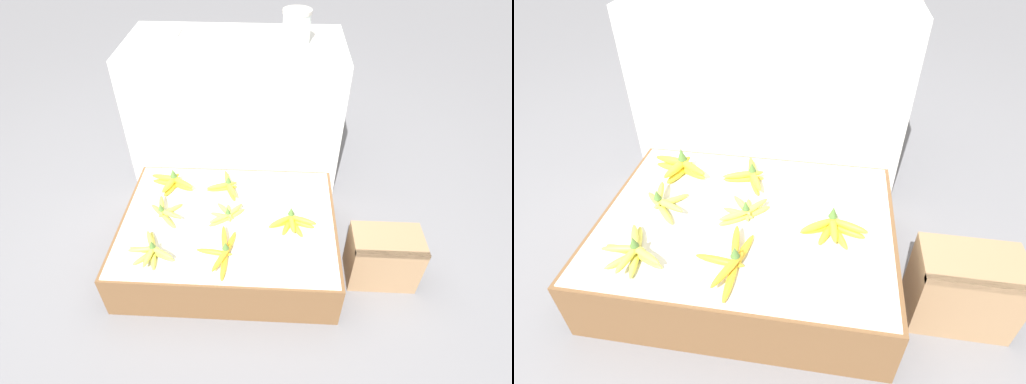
# 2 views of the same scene
# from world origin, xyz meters

# --- Properties ---
(ground_plane) EXTENTS (10.00, 10.00, 0.00)m
(ground_plane) POSITION_xyz_m (0.00, 0.00, 0.00)
(ground_plane) COLOR slate
(display_platform) EXTENTS (1.07, 0.81, 0.25)m
(display_platform) POSITION_xyz_m (0.00, 0.00, 0.13)
(display_platform) COLOR brown
(display_platform) RESTS_ON ground_plane
(back_vendor_table) EXTENTS (1.23, 0.60, 0.84)m
(back_vendor_table) POSITION_xyz_m (-0.02, 0.80, 0.42)
(back_vendor_table) COLOR white
(back_vendor_table) RESTS_ON ground_plane
(wooden_crate) EXTENTS (0.33, 0.21, 0.29)m
(wooden_crate) POSITION_xyz_m (0.76, -0.11, 0.14)
(wooden_crate) COLOR #997551
(wooden_crate) RESTS_ON ground_plane
(banana_bunch_front_left) EXTENTS (0.23, 0.24, 0.09)m
(banana_bunch_front_left) POSITION_xyz_m (-0.32, -0.24, 0.28)
(banana_bunch_front_left) COLOR gold
(banana_bunch_front_left) RESTS_ON display_platform
(banana_bunch_front_midleft) EXTENTS (0.18, 0.30, 0.09)m
(banana_bunch_front_midleft) POSITION_xyz_m (0.00, -0.23, 0.28)
(banana_bunch_front_midleft) COLOR gold
(banana_bunch_front_midleft) RESTS_ON display_platform
(banana_bunch_middle_left) EXTENTS (0.19, 0.21, 0.09)m
(banana_bunch_middle_left) POSITION_xyz_m (-0.32, 0.01, 0.28)
(banana_bunch_middle_left) COLOR gold
(banana_bunch_middle_left) RESTS_ON display_platform
(banana_bunch_middle_midleft) EXTENTS (0.18, 0.17, 0.08)m
(banana_bunch_middle_midleft) POSITION_xyz_m (-0.01, 0.01, 0.28)
(banana_bunch_middle_midleft) COLOR #DBCC4C
(banana_bunch_middle_midleft) RESTS_ON display_platform
(banana_bunch_middle_midright) EXTENTS (0.24, 0.15, 0.10)m
(banana_bunch_middle_midright) POSITION_xyz_m (0.31, -0.03, 0.28)
(banana_bunch_middle_midright) COLOR yellow
(banana_bunch_middle_midright) RESTS_ON display_platform
(banana_bunch_back_left) EXTENTS (0.25, 0.18, 0.11)m
(banana_bunch_back_left) POSITION_xyz_m (-0.32, 0.23, 0.29)
(banana_bunch_back_left) COLOR yellow
(banana_bunch_back_left) RESTS_ON display_platform
(banana_bunch_back_midleft) EXTENTS (0.18, 0.23, 0.09)m
(banana_bunch_back_midleft) POSITION_xyz_m (-0.03, 0.22, 0.28)
(banana_bunch_back_midleft) COLOR gold
(banana_bunch_back_midleft) RESTS_ON display_platform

